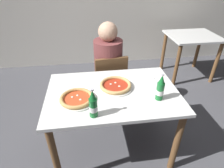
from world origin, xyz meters
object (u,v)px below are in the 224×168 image
Objects in this scene: dining_table_background at (191,44)px; beer_bottle_center at (93,105)px; diner_seated at (108,72)px; pizza_margherita_near at (115,86)px; dining_table_main at (113,101)px; pizza_marinara_far at (77,99)px; beer_bottle_left at (160,89)px; napkin_with_cutlery at (147,75)px; chair_behind_table at (110,81)px.

beer_bottle_center is (-1.72, -1.72, 0.26)m from dining_table_background.
diner_seated is 0.62m from pizza_margherita_near.
pizza_marinara_far reaches higher than dining_table_main.
beer_bottle_left is (0.70, -0.07, 0.08)m from pizza_marinara_far.
beer_bottle_center is at bearing -136.99° from napkin_with_cutlery.
napkin_with_cutlery is at bearing -47.79° from diner_seated.
chair_behind_table reaches higher than dining_table_main.
diner_seated is at bearing -153.22° from dining_table_background.
pizza_margherita_near is 1.33× the size of beer_bottle_center.
chair_behind_table reaches higher than napkin_with_cutlery.
beer_bottle_left is 0.59m from beer_bottle_center.
diner_seated is at bearing 132.21° from napkin_with_cutlery.
dining_table_background is 3.24× the size of beer_bottle_left.
dining_table_background is 2.40m from pizza_marinara_far.
pizza_margherita_near reaches higher than dining_table_background.
diner_seated is at bearing -87.45° from chair_behind_table.
pizza_margherita_near is (-0.00, -0.60, 0.19)m from diner_seated.
diner_seated reaches higher than napkin_with_cutlery.
pizza_marinara_far is at bearing -115.49° from diner_seated.
diner_seated is 1.02m from beer_bottle_center.
pizza_marinara_far reaches higher than dining_table_background.
pizza_marinara_far is at bearing -163.93° from dining_table_main.
beer_bottle_center reaches higher than pizza_marinara_far.
chair_behind_table is 3.44× the size of beer_bottle_left.
dining_table_main is 0.63m from chair_behind_table.
diner_seated is 0.93m from beer_bottle_left.
dining_table_main is at bearing -147.81° from napkin_with_cutlery.
dining_table_main is at bearing 79.36° from chair_behind_table.
dining_table_background is (1.49, 0.81, 0.11)m from chair_behind_table.
napkin_with_cutlery is (0.37, 0.19, -0.02)m from pizza_margherita_near.
pizza_margherita_near reaches higher than napkin_with_cutlery.
beer_bottle_left reaches higher than napkin_with_cutlery.
dining_table_main is 0.49m from napkin_with_cutlery.
chair_behind_table is 0.84m from pizza_marinara_far.
pizza_margherita_near is 0.39m from pizza_marinara_far.
napkin_with_cutlery is at bearing 25.56° from pizza_marinara_far.
dining_table_background is at bearing 26.78° from diner_seated.
beer_bottle_center is at bearing -166.43° from beer_bottle_left.
dining_table_background is at bearing 45.78° from napkin_with_cutlery.
beer_bottle_center reaches higher than dining_table_background.
chair_behind_table is at bearing 75.58° from beer_bottle_center.
pizza_marinara_far is (-0.32, -0.09, 0.14)m from dining_table_main.
pizza_marinara_far is (-1.86, -1.51, 0.18)m from dining_table_background.
dining_table_background is 3.24× the size of beer_bottle_center.
dining_table_background is at bearing -158.03° from chair_behind_table.
dining_table_background is 2.44× the size of pizza_margherita_near.
beer_bottle_center reaches higher than pizza_margherita_near.
diner_seated is 1.51× the size of dining_table_background.
pizza_marinara_far is at bearing -154.44° from napkin_with_cutlery.
diner_seated reaches higher than pizza_marinara_far.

